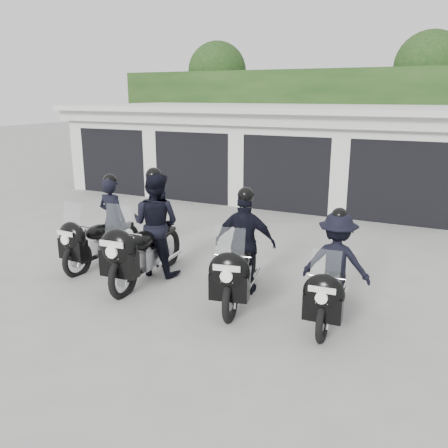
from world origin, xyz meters
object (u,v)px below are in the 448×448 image
at_px(police_bike_a, 103,229).
at_px(police_bike_b, 150,232).
at_px(police_bike_d, 334,271).
at_px(police_bike_c, 243,251).

relative_size(police_bike_a, police_bike_b, 0.88).
bearing_deg(police_bike_b, police_bike_d, -5.97).
relative_size(police_bike_c, police_bike_d, 1.09).
distance_m(police_bike_c, police_bike_d, 1.55).
bearing_deg(police_bike_d, police_bike_b, 174.14).
distance_m(police_bike_b, police_bike_c, 1.90).
xyz_separation_m(police_bike_b, police_bike_d, (3.45, -0.12, -0.15)).
bearing_deg(police_bike_b, police_bike_a, 168.14).
bearing_deg(police_bike_d, police_bike_c, 174.50).
bearing_deg(police_bike_a, police_bike_d, 0.16).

